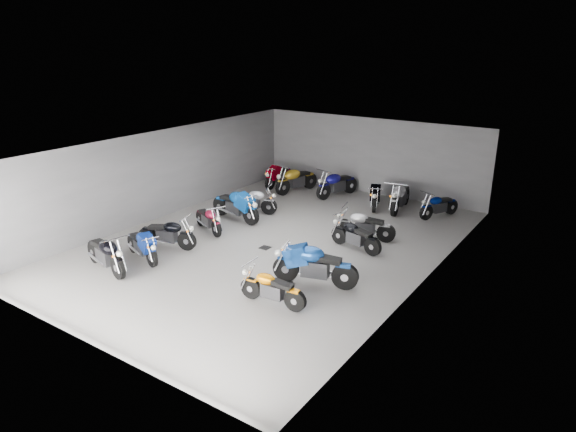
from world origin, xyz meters
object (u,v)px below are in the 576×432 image
motorcycle_back_b (296,180)px  motorcycle_back_f (439,205)px  motorcycle_back_e (400,197)px  motorcycle_right_c (314,265)px  motorcycle_right_e (355,236)px  motorcycle_right_f (364,225)px  drain_grate (265,248)px  motorcycle_left_c (167,234)px  motorcycle_back_a (279,175)px  motorcycle_back_c (337,184)px  motorcycle_left_d (208,219)px  motorcycle_back_d (376,195)px  motorcycle_left_e (236,205)px  motorcycle_left_f (252,201)px  motorcycle_left_b (142,245)px  motorcycle_right_b (272,288)px  motorcycle_left_a (106,254)px

motorcycle_back_b → motorcycle_back_f: (6.19, 0.19, -0.10)m
motorcycle_back_b → motorcycle_back_e: (4.70, 0.12, 0.00)m
motorcycle_right_c → motorcycle_right_e: size_ratio=1.21×
motorcycle_right_f → drain_grate: bearing=123.4°
motorcycle_left_c → motorcycle_back_a: motorcycle_back_a is taller
motorcycle_right_c → motorcycle_back_c: bearing=8.3°
motorcycle_left_d → drain_grate: bearing=110.5°
motorcycle_right_c → motorcycle_left_c: bearing=77.8°
drain_grate → motorcycle_back_d: bearing=79.3°
motorcycle_left_e → motorcycle_right_f: motorcycle_left_e is taller
motorcycle_left_f → motorcycle_back_a: bearing=-178.8°
motorcycle_left_c → motorcycle_right_f: size_ratio=0.98×
motorcycle_left_b → motorcycle_left_c: bearing=-159.6°
motorcycle_right_b → motorcycle_back_b: bearing=25.8°
motorcycle_left_d → motorcycle_back_c: 6.30m
motorcycle_right_b → drain_grate: bearing=35.2°
motorcycle_left_e → motorcycle_right_e: size_ratio=1.22×
motorcycle_back_a → motorcycle_back_b: 1.23m
drain_grate → motorcycle_back_c: size_ratio=0.15×
motorcycle_back_f → motorcycle_right_c: bearing=107.7°
motorcycle_left_e → motorcycle_right_b: bearing=55.3°
motorcycle_left_c → motorcycle_back_e: size_ratio=0.85×
motorcycle_right_f → motorcycle_back_b: size_ratio=0.88×
motorcycle_back_a → motorcycle_left_a: bearing=93.6°
motorcycle_left_e → motorcycle_right_b: motorcycle_left_e is taller
drain_grate → motorcycle_back_a: motorcycle_back_a is taller
drain_grate → motorcycle_right_b: (2.32, -2.84, 0.44)m
motorcycle_right_e → motorcycle_left_c: bearing=134.6°
motorcycle_left_e → motorcycle_right_f: (4.71, 0.89, -0.08)m
motorcycle_left_a → motorcycle_left_e: bearing=-170.0°
motorcycle_back_f → motorcycle_left_f: bearing=55.1°
motorcycle_back_a → motorcycle_back_d: motorcycle_back_d is taller
motorcycle_left_c → motorcycle_back_c: (1.69, 7.92, 0.06)m
motorcycle_back_a → motorcycle_back_d: 4.93m
motorcycle_left_a → motorcycle_back_d: (3.83, 9.71, -0.02)m
drain_grate → motorcycle_back_e: motorcycle_back_e is taller
motorcycle_left_f → motorcycle_back_b: size_ratio=0.86×
motorcycle_left_c → motorcycle_back_b: 7.53m
drain_grate → motorcycle_left_a: 4.78m
motorcycle_back_a → motorcycle_back_f: (7.37, -0.17, -0.05)m
motorcycle_left_b → motorcycle_right_e: (4.90, 4.28, -0.01)m
motorcycle_left_e → motorcycle_back_d: motorcycle_left_e is taller
motorcycle_right_f → motorcycle_back_c: size_ratio=0.90×
motorcycle_right_c → motorcycle_back_e: motorcycle_right_c is taller
drain_grate → motorcycle_back_d: (1.10, 5.82, 0.50)m
motorcycle_back_b → motorcycle_back_a: bearing=-2.7°
motorcycle_back_e → motorcycle_left_d: bearing=44.1°
motorcycle_left_b → motorcycle_left_f: 5.29m
motorcycle_left_e → motorcycle_back_f: size_ratio=1.33×
motorcycle_left_b → motorcycle_back_e: bearing=170.0°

